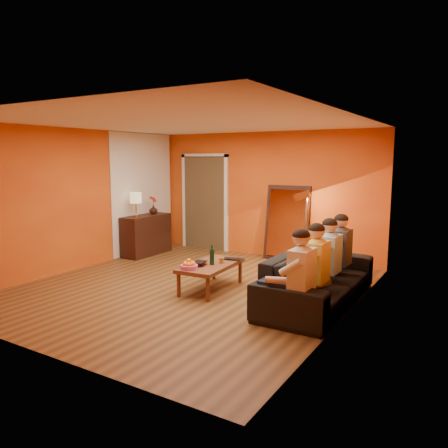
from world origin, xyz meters
The scene contains 27 objects.
room_shell centered at (0.00, 0.37, 1.30)m, with size 5.00×5.50×2.60m.
white_accent centered at (-2.48, 1.75, 1.30)m, with size 0.02×1.90×2.58m, color white.
doorway_recess centered at (-1.50, 2.83, 1.05)m, with size 1.06×0.30×2.10m, color #3F2D19.
door_jamb_left centered at (-2.07, 2.71, 1.05)m, with size 0.08×0.06×2.20m, color white.
door_jamb_right centered at (-0.93, 2.71, 1.05)m, with size 0.08×0.06×2.20m, color white.
door_header centered at (-1.50, 2.71, 2.12)m, with size 1.22×0.06×0.08m, color white.
mirror_frame centered at (0.55, 2.63, 0.76)m, with size 0.92×0.06×1.52m, color black.
mirror_glass centered at (0.55, 2.59, 0.76)m, with size 0.78×0.02×1.36m, color white.
sideboard centered at (-2.24, 1.55, 0.42)m, with size 0.44×1.18×0.85m, color black.
table_lamp centered at (-2.24, 1.25, 1.10)m, with size 0.24×0.24×0.51m, color beige, non-canonical shape.
sofa centered at (2.00, 0.38, 0.37)m, with size 0.98×2.51×0.73m, color black.
coffee_table centered at (0.34, 0.12, 0.21)m, with size 0.62×1.22×0.42m, color brown, non-canonical shape.
floor_lamp centered at (1.20, 2.05, 0.72)m, with size 0.30×0.24×1.44m, color #C17E38, non-canonical shape.
dog centered at (2.02, 0.34, 0.36)m, with size 0.39×0.60×0.71m, color #AD7A4E, non-canonical shape.
person_far_left centered at (2.13, -0.62, 0.61)m, with size 0.70×0.44×1.22m, color beige, non-canonical shape.
person_mid_left centered at (2.13, -0.07, 0.61)m, with size 0.70×0.44×1.22m, color gold, non-canonical shape.
person_mid_right centered at (2.13, 0.48, 0.61)m, with size 0.70×0.44×1.22m, color #96BFE7, non-canonical shape.
person_far_right centered at (2.13, 1.03, 0.61)m, with size 0.70×0.44×1.22m, color #343439, non-canonical shape.
fruit_bowl centered at (0.24, -0.33, 0.50)m, with size 0.26×0.26×0.16m, color #CA4793, non-canonical shape.
wine_bottle centered at (0.39, 0.07, 0.58)m, with size 0.07×0.07×0.31m, color black.
tumbler centered at (0.46, 0.24, 0.46)m, with size 0.09×0.09×0.08m, color #B27F3F.
laptop centered at (0.52, 0.47, 0.43)m, with size 0.36×0.23×0.03m, color black.
book_lower centered at (0.16, -0.08, 0.43)m, with size 0.17×0.23×0.02m, color black.
book_mid centered at (0.17, -0.07, 0.45)m, with size 0.16×0.22×0.02m, color red.
book_upper centered at (0.16, -0.09, 0.47)m, with size 0.18×0.24×0.02m, color black.
vase centered at (-2.24, 1.80, 0.95)m, with size 0.19×0.19×0.19m, color black.
flowers centered at (-2.24, 1.80, 1.17)m, with size 0.17×0.17×0.39m, color red, non-canonical shape.
Camera 1 is at (3.98, -5.50, 2.06)m, focal length 35.00 mm.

